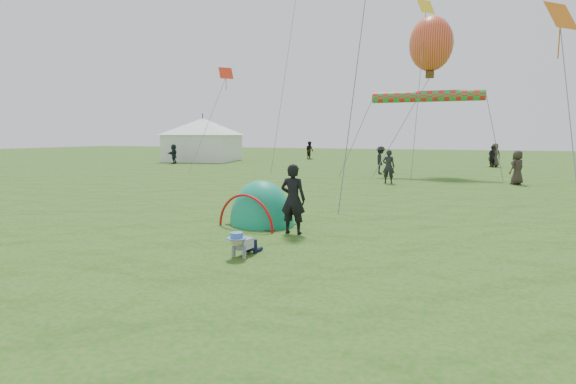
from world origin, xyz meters
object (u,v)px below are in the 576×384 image
(popup_tent, at_px, (262,225))
(event_marquee, at_px, (203,138))
(balloon_kite, at_px, (431,47))
(crawling_toddler, at_px, (242,243))
(standing_adult, at_px, (293,199))

(popup_tent, distance_m, event_marquee, 30.75)
(balloon_kite, bearing_deg, popup_tent, -98.86)
(event_marquee, xyz_separation_m, balloon_kite, (20.39, -6.77, 5.57))
(crawling_toddler, height_order, standing_adult, standing_adult)
(event_marquee, bearing_deg, popup_tent, -65.39)
(popup_tent, bearing_deg, crawling_toddler, -58.49)
(crawling_toddler, distance_m, event_marquee, 33.80)
(standing_adult, relative_size, balloon_kite, 0.47)
(event_marquee, distance_m, balloon_kite, 22.19)
(popup_tent, xyz_separation_m, balloon_kite, (2.87, 18.41, 7.68))
(standing_adult, bearing_deg, event_marquee, -54.98)
(popup_tent, relative_size, standing_adult, 1.40)
(event_marquee, bearing_deg, standing_adult, -64.40)
(standing_adult, bearing_deg, crawling_toddler, 84.10)
(crawling_toddler, relative_size, standing_adult, 0.41)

